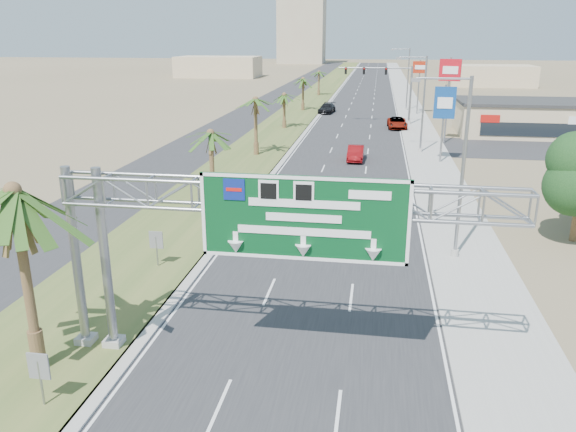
% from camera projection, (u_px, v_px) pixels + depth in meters
% --- Properties ---
extents(road, '(12.00, 300.00, 0.02)m').
position_uv_depth(road, '(364.00, 96.00, 115.52)').
color(road, '#28282B').
rests_on(road, ground).
extents(sidewalk_right, '(4.00, 300.00, 0.10)m').
position_uv_depth(sidewalk_right, '(406.00, 97.00, 114.24)').
color(sidewalk_right, '#9E9B93').
rests_on(sidewalk_right, ground).
extents(median_grass, '(7.00, 300.00, 0.12)m').
position_uv_depth(median_grass, '(316.00, 95.00, 116.99)').
color(median_grass, '#445927').
rests_on(median_grass, ground).
extents(opposing_road, '(8.00, 300.00, 0.02)m').
position_uv_depth(opposing_road, '(283.00, 95.00, 118.05)').
color(opposing_road, '#28282B').
rests_on(opposing_road, ground).
extents(sign_gantry, '(16.75, 1.24, 7.50)m').
position_uv_depth(sign_gantry, '(261.00, 211.00, 19.75)').
color(sign_gantry, gray).
rests_on(sign_gantry, ground).
extents(palm_near, '(5.70, 5.70, 8.35)m').
position_uv_depth(palm_near, '(13.00, 192.00, 18.88)').
color(palm_near, brown).
rests_on(palm_near, ground).
extents(palm_row_b, '(3.99, 3.99, 5.95)m').
position_uv_depth(palm_row_b, '(211.00, 134.00, 42.11)').
color(palm_row_b, brown).
rests_on(palm_row_b, ground).
extents(palm_row_c, '(3.99, 3.99, 6.75)m').
position_uv_depth(palm_row_c, '(255.00, 101.00, 56.92)').
color(palm_row_c, brown).
rests_on(palm_row_c, ground).
extents(palm_row_d, '(3.99, 3.99, 5.45)m').
position_uv_depth(palm_row_d, '(284.00, 95.00, 74.22)').
color(palm_row_d, brown).
rests_on(palm_row_d, ground).
extents(palm_row_e, '(3.99, 3.99, 6.15)m').
position_uv_depth(palm_row_e, '(303.00, 79.00, 91.87)').
color(palm_row_e, brown).
rests_on(palm_row_e, ground).
extents(palm_row_f, '(3.99, 3.99, 5.75)m').
position_uv_depth(palm_row_f, '(319.00, 72.00, 115.49)').
color(palm_row_f, brown).
rests_on(palm_row_f, ground).
extents(streetlight_near, '(3.27, 0.44, 10.00)m').
position_uv_depth(streetlight_near, '(458.00, 177.00, 30.27)').
color(streetlight_near, gray).
rests_on(streetlight_near, ground).
extents(streetlight_mid, '(3.27, 0.44, 10.00)m').
position_uv_depth(streetlight_mid, '(421.00, 109.00, 58.47)').
color(streetlight_mid, gray).
rests_on(streetlight_mid, ground).
extents(streetlight_far, '(3.27, 0.44, 10.00)m').
position_uv_depth(streetlight_far, '(407.00, 82.00, 92.31)').
color(streetlight_far, gray).
rests_on(streetlight_far, ground).
extents(signal_mast, '(10.28, 0.71, 8.00)m').
position_uv_depth(signal_mast, '(396.00, 89.00, 77.52)').
color(signal_mast, gray).
rests_on(signal_mast, ground).
extents(store_building, '(18.00, 10.00, 4.00)m').
position_uv_depth(store_building, '(532.00, 119.00, 70.27)').
color(store_building, tan).
rests_on(store_building, ground).
extents(median_signback_a, '(0.75, 0.08, 2.08)m').
position_uv_depth(median_signback_a, '(39.00, 370.00, 18.48)').
color(median_signback_a, gray).
rests_on(median_signback_a, ground).
extents(median_signback_b, '(0.75, 0.08, 2.08)m').
position_uv_depth(median_signback_b, '(156.00, 243.00, 29.86)').
color(median_signback_b, gray).
rests_on(median_signback_b, ground).
extents(tower_distant, '(20.00, 16.00, 35.00)m').
position_uv_depth(tower_distant, '(302.00, 22.00, 246.52)').
color(tower_distant, tan).
rests_on(tower_distant, ground).
extents(building_distant_left, '(24.00, 14.00, 6.00)m').
position_uv_depth(building_distant_left, '(219.00, 67.00, 168.31)').
color(building_distant_left, tan).
rests_on(building_distant_left, ground).
extents(building_distant_right, '(20.00, 12.00, 5.00)m').
position_uv_depth(building_distant_right, '(491.00, 76.00, 138.49)').
color(building_distant_right, tan).
rests_on(building_distant_right, ground).
extents(car_left_lane, '(1.96, 4.55, 1.53)m').
position_uv_depth(car_left_lane, '(290.00, 189.00, 42.81)').
color(car_left_lane, black).
rests_on(car_left_lane, ground).
extents(car_mid_lane, '(1.59, 4.49, 1.48)m').
position_uv_depth(car_mid_lane, '(356.00, 153.00, 56.02)').
color(car_mid_lane, maroon).
rests_on(car_mid_lane, ground).
extents(car_right_lane, '(2.69, 5.48, 1.50)m').
position_uv_depth(car_right_lane, '(397.00, 123.00, 75.37)').
color(car_right_lane, gray).
rests_on(car_right_lane, ground).
extents(car_far, '(2.73, 5.50, 1.54)m').
position_uv_depth(car_far, '(327.00, 108.00, 90.31)').
color(car_far, black).
rests_on(car_far, ground).
extents(pole_sign_red_near, '(2.38, 0.98, 9.67)m').
position_uv_depth(pole_sign_red_near, '(450.00, 76.00, 62.99)').
color(pole_sign_red_near, gray).
rests_on(pole_sign_red_near, ground).
extents(pole_sign_blue, '(2.01, 0.41, 7.55)m').
position_uv_depth(pole_sign_blue, '(445.00, 106.00, 53.58)').
color(pole_sign_blue, gray).
rests_on(pole_sign_blue, ground).
extents(pole_sign_red_far, '(2.21, 0.47, 8.36)m').
position_uv_depth(pole_sign_red_far, '(420.00, 72.00, 87.30)').
color(pole_sign_red_far, gray).
rests_on(pole_sign_red_far, ground).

